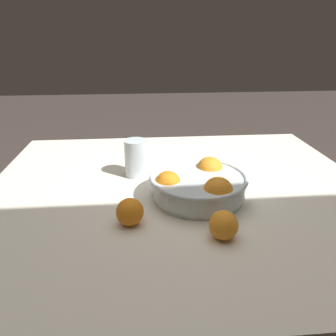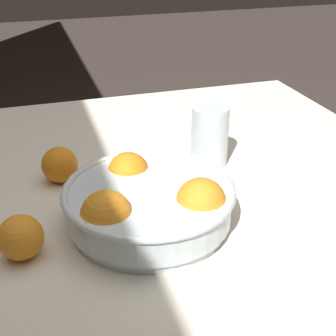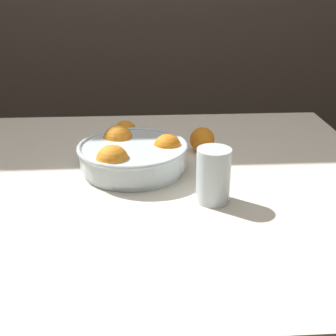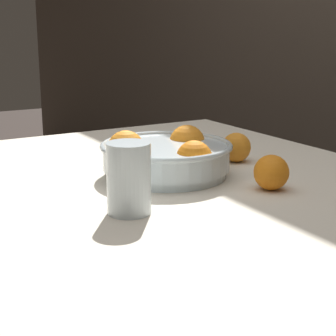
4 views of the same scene
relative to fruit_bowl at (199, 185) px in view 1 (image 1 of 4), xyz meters
name	(u,v)px [view 1 (image 1 of 4)]	position (x,y,z in m)	size (l,w,h in m)	color
dining_table	(180,210)	(0.04, -0.06, -0.12)	(1.19, 1.07, 0.75)	beige
fruit_bowl	(199,185)	(0.00, 0.00, 0.00)	(0.28, 0.28, 0.10)	silver
juice_glass	(136,160)	(0.18, -0.18, 0.01)	(0.08, 0.08, 0.12)	#F4A314
orange_loose_near_bowl	(130,212)	(0.19, 0.12, -0.01)	(0.07, 0.07, 0.07)	orange
orange_loose_front	(224,225)	(-0.02, 0.20, -0.01)	(0.07, 0.07, 0.07)	orange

